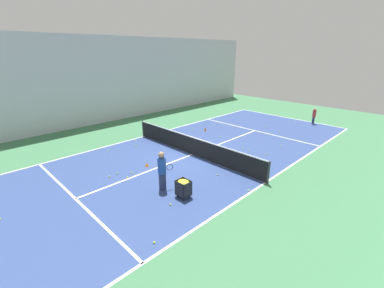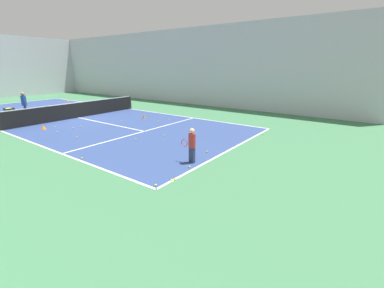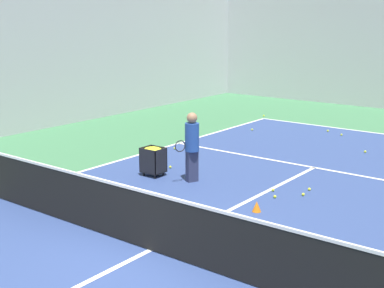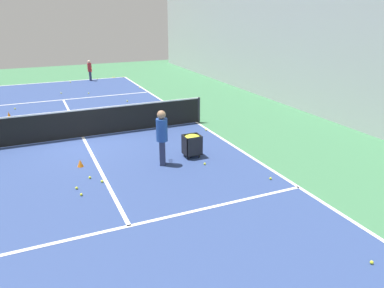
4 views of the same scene
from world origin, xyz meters
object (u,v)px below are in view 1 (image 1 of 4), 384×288
Objects in this scene: tennis_net at (192,145)px; training_cone_0 at (253,160)px; ball_cart at (183,185)px; player_near_baseline at (314,115)px; training_cone_1 at (147,165)px; coach_at_net at (162,168)px.

tennis_net reaches higher than training_cone_0.
ball_cart is at bearing 130.76° from tennis_net.
ball_cart is at bearing 1.79° from player_near_baseline.
training_cone_0 is at bearing -129.43° from training_cone_1.
training_cone_0 is (-0.78, 9.90, -0.64)m from player_near_baseline.
tennis_net is 35.49× the size of training_cone_0.
ball_cart is at bearing 88.64° from training_cone_0.
player_near_baseline is 14.84m from ball_cart.
tennis_net is at bearing -49.24° from ball_cart.
player_near_baseline reaches higher than training_cone_1.
training_cone_1 is (0.48, 2.74, -0.44)m from tennis_net.
player_near_baseline reaches higher than tennis_net.
training_cone_1 is (3.52, 4.28, -0.01)m from training_cone_0.
tennis_net is at bearing 50.18° from coach_at_net.
player_near_baseline is at bearing -87.45° from ball_cart.
coach_at_net is 7.72× the size of training_cone_1.
tennis_net is 11.66m from player_near_baseline.
player_near_baseline reaches higher than ball_cart.
player_near_baseline is (-2.25, -11.44, 0.21)m from tennis_net.
coach_at_net reaches higher than training_cone_0.
tennis_net reaches higher than ball_cart.
ball_cart is 2.76× the size of training_cone_0.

